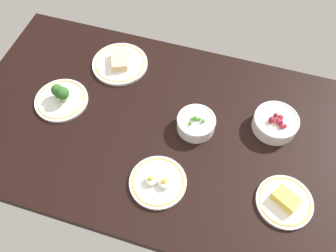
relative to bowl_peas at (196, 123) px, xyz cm
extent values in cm
cube|color=black|center=(9.39, 3.55, -4.91)|extent=(151.55, 83.22, 4.00)
cylinder|color=white|center=(0.00, 0.00, -0.40)|extent=(13.67, 13.67, 5.02)
torus|color=white|center=(0.00, 0.00, 2.11)|extent=(13.93, 13.93, 0.80)
sphere|color=#599E38|center=(0.24, 0.06, 2.75)|extent=(1.28, 1.28, 1.28)
sphere|color=#599E38|center=(-2.48, 0.15, 2.84)|extent=(1.46, 1.46, 1.46)
sphere|color=#599E38|center=(1.61, 2.31, 2.80)|extent=(1.39, 1.39, 1.39)
sphere|color=#599E38|center=(-0.07, -0.12, 2.85)|extent=(1.50, 1.50, 1.50)
sphere|color=#599E38|center=(-0.40, -0.16, 2.69)|extent=(1.17, 1.17, 1.17)
sphere|color=#599E38|center=(0.75, -0.29, 2.81)|extent=(1.41, 1.41, 1.41)
sphere|color=#599E38|center=(1.59, 0.29, 2.65)|extent=(1.09, 1.09, 1.09)
sphere|color=#599E38|center=(-1.10, -0.42, 2.67)|extent=(1.13, 1.13, 1.13)
cylinder|color=white|center=(6.31, 24.74, -2.31)|extent=(19.08, 19.08, 1.20)
torus|color=gold|center=(6.31, 24.74, -1.71)|extent=(17.29, 17.29, 0.50)
ellipsoid|color=white|center=(3.99, 25.01, -0.47)|extent=(4.50, 4.50, 2.47)
sphere|color=yellow|center=(3.99, 25.01, 0.64)|extent=(1.80, 1.80, 1.80)
ellipsoid|color=white|center=(8.50, 25.37, -0.54)|extent=(4.25, 4.25, 2.34)
sphere|color=yellow|center=(8.50, 25.37, 0.51)|extent=(1.70, 1.70, 1.70)
cylinder|color=white|center=(-27.08, -8.62, -0.36)|extent=(15.95, 15.95, 5.10)
torus|color=white|center=(-27.08, -8.62, 2.19)|extent=(16.11, 16.11, 0.80)
sphere|color=maroon|center=(-25.15, -7.04, 3.28)|extent=(2.19, 2.19, 2.19)
sphere|color=#B2232D|center=(-27.62, -7.13, 3.23)|extent=(2.09, 2.09, 2.09)
sphere|color=#B2232D|center=(-29.02, -5.70, 3.04)|extent=(1.70, 1.70, 1.70)
sphere|color=maroon|center=(-27.55, -8.07, 2.93)|extent=(1.47, 1.47, 1.47)
sphere|color=#59144C|center=(-28.22, -7.14, 3.15)|extent=(1.92, 1.92, 1.92)
sphere|color=#B2232D|center=(-28.01, -9.10, 3.19)|extent=(2.00, 2.00, 2.00)
sphere|color=maroon|center=(-26.30, -9.69, 2.96)|extent=(1.55, 1.55, 1.55)
sphere|color=#B2232D|center=(-27.62, -8.15, 2.96)|extent=(1.55, 1.55, 1.55)
sphere|color=#B2232D|center=(-29.99, -6.11, 2.92)|extent=(1.47, 1.47, 1.47)
cylinder|color=white|center=(51.88, 3.11, -2.38)|extent=(20.15, 20.15, 1.06)
torus|color=gold|center=(51.88, 3.11, -1.85)|extent=(18.24, 18.24, 0.50)
cylinder|color=#9EBC72|center=(51.51, 3.19, -0.75)|extent=(1.29, 1.29, 2.21)
sphere|color=#2D6023|center=(51.51, 3.19, 1.74)|extent=(3.70, 3.70, 3.70)
cylinder|color=#9EBC72|center=(52.99, 2.40, -0.77)|extent=(1.59, 1.59, 2.17)
sphere|color=#2D6023|center=(52.99, 2.40, 2.02)|extent=(4.54, 4.54, 4.54)
cylinder|color=#9EBC72|center=(50.10, 3.69, -0.52)|extent=(1.73, 1.73, 2.66)
sphere|color=#2D6023|center=(50.10, 3.69, 2.66)|extent=(4.93, 4.93, 4.93)
cylinder|color=white|center=(-34.54, 19.18, -2.32)|extent=(18.32, 18.32, 1.18)
torus|color=gold|center=(-34.54, 19.18, -1.73)|extent=(16.62, 16.62, 0.50)
cube|color=#F2D14C|center=(-34.54, 19.18, -0.08)|extent=(9.76, 8.50, 3.31)
cylinder|color=white|center=(37.25, -20.19, -2.31)|extent=(22.50, 22.50, 1.21)
torus|color=gold|center=(37.25, -20.19, -1.70)|extent=(20.30, 20.30, 0.50)
cube|color=beige|center=(37.25, -20.19, -1.10)|extent=(9.51, 11.36, 1.20)
cube|color=#E5B24C|center=(37.25, -20.19, -0.10)|extent=(9.51, 11.36, 0.80)
cube|color=beige|center=(37.25, -20.19, 0.90)|extent=(9.51, 11.36, 1.20)
camera|label=1|loc=(-11.27, 70.19, 108.88)|focal=38.82mm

